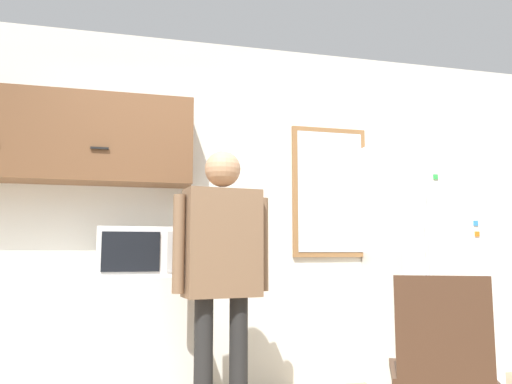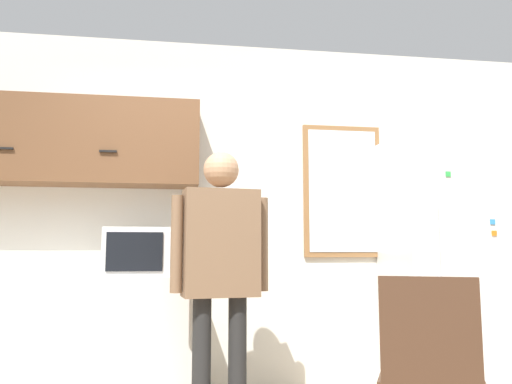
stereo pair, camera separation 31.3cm
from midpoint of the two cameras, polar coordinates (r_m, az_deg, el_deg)
name	(u,v)px [view 1 (the left image)]	position (r m, az deg, el deg)	size (l,w,h in m)	color
back_wall	(218,211)	(3.91, -6.66, -2.22)	(6.00, 0.06, 2.70)	silver
counter	(35,347)	(3.63, -26.32, -15.64)	(1.96, 0.65, 0.88)	silver
upper_cabinets	(50,137)	(3.83, -24.70, 5.74)	(1.96, 0.33, 0.63)	brown
microwave	(138,252)	(3.43, -15.94, -6.57)	(0.50, 0.37, 0.32)	white
person	(222,257)	(3.01, -6.92, -7.44)	(0.59, 0.28, 1.65)	black
refrigerator	(427,263)	(4.08, 16.89, -7.79)	(0.78, 0.67, 1.90)	white
chair	(441,364)	(2.53, 16.96, -18.32)	(0.60, 0.60, 0.93)	#472D1E
window	(330,192)	(4.11, 6.27, 0.04)	(0.64, 0.05, 1.06)	olive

